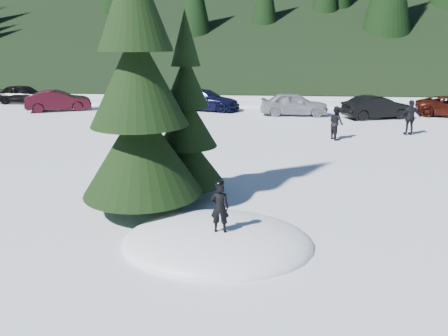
# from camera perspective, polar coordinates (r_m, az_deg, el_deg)

# --- Properties ---
(ground) EXTENTS (200.00, 200.00, 0.00)m
(ground) POSITION_cam_1_polar(r_m,az_deg,el_deg) (10.30, -0.85, -9.80)
(ground) COLOR white
(ground) RESTS_ON ground
(snow_mound) EXTENTS (4.48, 3.52, 0.96)m
(snow_mound) POSITION_cam_1_polar(r_m,az_deg,el_deg) (10.30, -0.85, -9.80)
(snow_mound) COLOR white
(snow_mound) RESTS_ON ground
(spruce_tall) EXTENTS (3.20, 3.20, 8.60)m
(spruce_tall) POSITION_cam_1_polar(r_m,az_deg,el_deg) (11.51, -11.14, 9.94)
(spruce_tall) COLOR black
(spruce_tall) RESTS_ON ground
(spruce_short) EXTENTS (2.20, 2.20, 5.37)m
(spruce_short) POSITION_cam_1_polar(r_m,az_deg,el_deg) (12.82, -4.83, 5.30)
(spruce_short) COLOR black
(spruce_short) RESTS_ON ground
(child_skier) EXTENTS (0.42, 0.28, 1.12)m
(child_skier) POSITION_cam_1_polar(r_m,az_deg,el_deg) (9.53, -0.56, -5.19)
(child_skier) COLOR black
(child_skier) RESTS_ON snow_mound
(adult_0) EXTENTS (0.83, 0.94, 1.59)m
(adult_0) POSITION_cam_1_polar(r_m,az_deg,el_deg) (21.48, 14.44, 5.73)
(adult_0) COLOR black
(adult_0) RESTS_ON ground
(adult_1) EXTENTS (1.07, 0.55, 1.75)m
(adult_1) POSITION_cam_1_polar(r_m,az_deg,el_deg) (23.71, 23.17, 6.07)
(adult_1) COLOR black
(adult_1) RESTS_ON ground
(car_0) EXTENTS (4.18, 1.77, 1.41)m
(car_0) POSITION_cam_1_polar(r_m,az_deg,el_deg) (36.51, -24.71, 8.76)
(car_0) COLOR black
(car_0) RESTS_ON ground
(car_1) EXTENTS (4.41, 3.08, 1.38)m
(car_1) POSITION_cam_1_polar(r_m,az_deg,el_deg) (31.68, -20.81, 8.23)
(car_1) COLOR black
(car_1) RESTS_ON ground
(car_2) EXTENTS (5.34, 3.46, 1.37)m
(car_2) POSITION_cam_1_polar(r_m,az_deg,el_deg) (31.73, -8.72, 9.09)
(car_2) COLOR #484B4F
(car_2) RESTS_ON ground
(car_3) EXTENTS (5.14, 3.16, 1.39)m
(car_3) POSITION_cam_1_polar(r_m,az_deg,el_deg) (29.97, -2.50, 8.87)
(car_3) COLOR black
(car_3) RESTS_ON ground
(car_4) EXTENTS (4.27, 1.78, 1.44)m
(car_4) POSITION_cam_1_polar(r_m,az_deg,el_deg) (28.21, 9.13, 8.28)
(car_4) COLOR #95969D
(car_4) RESTS_ON ground
(car_5) EXTENTS (4.39, 2.61, 1.37)m
(car_5) POSITION_cam_1_polar(r_m,az_deg,el_deg) (28.22, 19.36, 7.50)
(car_5) COLOR black
(car_5) RESTS_ON ground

